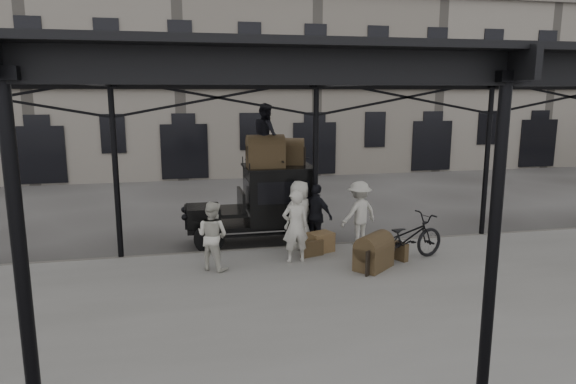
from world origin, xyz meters
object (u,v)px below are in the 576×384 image
porter_left (295,226)px  steamer_trunk_platform (374,254)px  porter_official (316,216)px  bicycle (406,238)px  steamer_trunk_roof_near (265,154)px  taxi (267,201)px

porter_left → steamer_trunk_platform: bearing=150.4°
porter_official → bicycle: (1.83, -1.56, -0.27)m
porter_left → porter_official: bearing=-129.7°
bicycle → steamer_trunk_roof_near: size_ratio=2.15×
porter_official → steamer_trunk_roof_near: 2.17m
porter_official → steamer_trunk_roof_near: size_ratio=1.68×
taxi → porter_left: size_ratio=2.07×
taxi → bicycle: 4.05m
steamer_trunk_roof_near → steamer_trunk_platform: 4.08m
bicycle → steamer_trunk_platform: bearing=95.9°
porter_left → porter_official: (0.82, 1.08, -0.04)m
taxi → steamer_trunk_roof_near: 1.37m
bicycle → steamer_trunk_platform: bicycle is taller
porter_official → bicycle: porter_official is taller
bicycle → taxi: bearing=31.8°
porter_left → bicycle: size_ratio=0.81×
steamer_trunk_platform → porter_official: bearing=74.1°
porter_left → bicycle: porter_left is taller
taxi → porter_official: taxi is taller
bicycle → steamer_trunk_platform: (-0.98, -0.38, -0.22)m
taxi → steamer_trunk_platform: 3.75m
taxi → porter_left: taxi is taller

